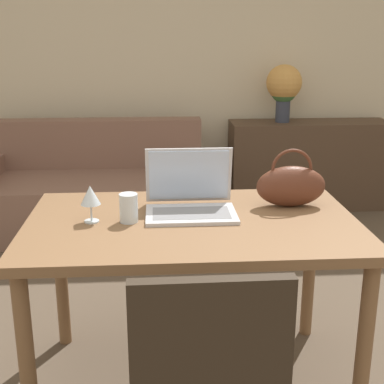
{
  "coord_description": "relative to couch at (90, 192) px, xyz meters",
  "views": [
    {
      "loc": [
        -0.25,
        -1.5,
        1.51
      ],
      "look_at": [
        -0.11,
        0.56,
        0.89
      ],
      "focal_mm": 50.0,
      "sensor_mm": 36.0,
      "label": 1
    }
  ],
  "objects": [
    {
      "name": "wine_glass",
      "position": [
        0.27,
        -2.08,
        0.6
      ],
      "size": [
        0.08,
        0.08,
        0.15
      ],
      "color": "silver",
      "rests_on": "dining_table"
    },
    {
      "name": "laptop",
      "position": [
        0.67,
        -1.97,
        0.56
      ],
      "size": [
        0.38,
        0.3,
        0.26
      ],
      "color": "silver",
      "rests_on": "dining_table"
    },
    {
      "name": "sideboard",
      "position": [
        1.88,
        0.39,
        0.1
      ],
      "size": [
        1.39,
        0.4,
        0.77
      ],
      "color": "#4C3828",
      "rests_on": "ground_plane"
    },
    {
      "name": "wall_back",
      "position": [
        0.79,
        0.67,
        1.07
      ],
      "size": [
        10.0,
        0.06,
        2.7
      ],
      "color": "beige",
      "rests_on": "ground_plane"
    },
    {
      "name": "flower_vase",
      "position": [
        1.63,
        0.39,
        0.79
      ],
      "size": [
        0.3,
        0.3,
        0.49
      ],
      "color": "#333847",
      "rests_on": "sideboard"
    },
    {
      "name": "dining_table",
      "position": [
        0.67,
        -2.08,
        0.4
      ],
      "size": [
        1.36,
        0.85,
        0.77
      ],
      "color": "brown",
      "rests_on": "ground_plane"
    },
    {
      "name": "couch",
      "position": [
        0.0,
        0.0,
        0.0
      ],
      "size": [
        1.82,
        0.92,
        0.82
      ],
      "color": "#7F5B4C",
      "rests_on": "ground_plane"
    },
    {
      "name": "drinking_glass",
      "position": [
        0.42,
        -2.09,
        0.55
      ],
      "size": [
        0.07,
        0.07,
        0.12
      ],
      "color": "silver",
      "rests_on": "dining_table"
    },
    {
      "name": "handbag",
      "position": [
        1.12,
        -1.93,
        0.59
      ],
      "size": [
        0.31,
        0.12,
        0.26
      ],
      "color": "#592D1E",
      "rests_on": "dining_table"
    }
  ]
}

